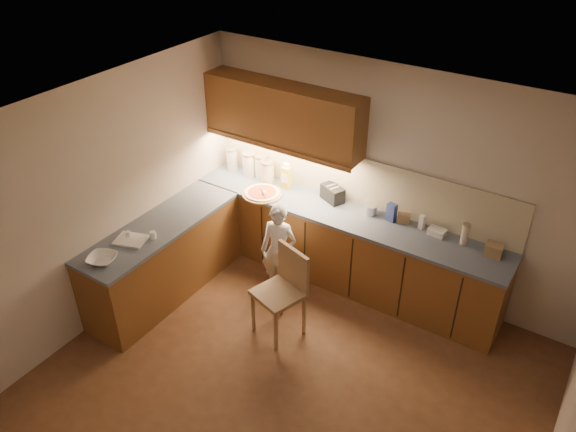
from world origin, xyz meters
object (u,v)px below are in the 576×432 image
object	(u,v)px
pizza_on_board	(262,193)
toaster	(332,193)
oil_jug	(286,177)
wooden_chair	(284,287)
child	(279,251)

from	to	relation	value
pizza_on_board	toaster	distance (m)	0.83
toaster	oil_jug	bearing A→B (deg)	-151.41
wooden_chair	toaster	xyz separation A→B (m)	(-0.16, 1.26, 0.44)
child	oil_jug	world-z (taller)	oil_jug
toaster	pizza_on_board	bearing A→B (deg)	-131.05
toaster	wooden_chair	bearing A→B (deg)	-58.24
child	oil_jug	bearing A→B (deg)	106.33
child	pizza_on_board	bearing A→B (deg)	129.00
wooden_chair	toaster	world-z (taller)	toaster
wooden_chair	pizza_on_board	bearing A→B (deg)	151.96
oil_jug	toaster	bearing A→B (deg)	3.87
wooden_chair	oil_jug	distance (m)	1.52
pizza_on_board	toaster	bearing A→B (deg)	24.23
oil_jug	toaster	distance (m)	0.61
pizza_on_board	wooden_chair	size ratio (longest dim) A/B	0.47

